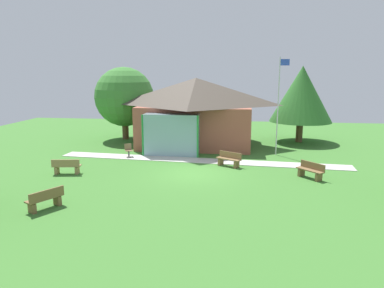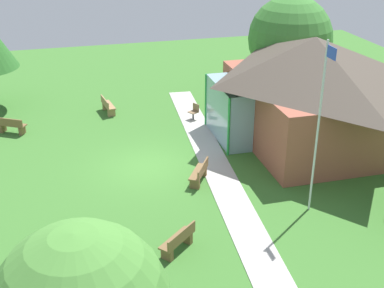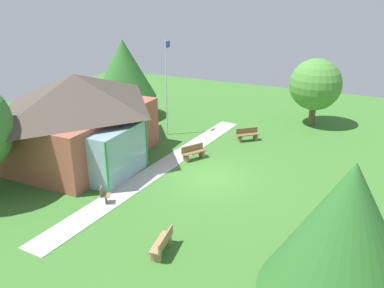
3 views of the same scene
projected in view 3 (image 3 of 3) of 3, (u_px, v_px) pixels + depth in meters
name	position (u px, v px, depth m)	size (l,w,h in m)	color
ground_plane	(209.00, 177.00, 21.83)	(44.00, 44.00, 0.00)	#3D752D
pavilion	(79.00, 116.00, 23.26)	(9.07, 7.75, 5.04)	#A35642
footpath	(162.00, 167.00, 23.00)	(18.23, 1.30, 0.03)	#BCB7B2
flagpole	(167.00, 85.00, 26.80)	(0.64, 0.08, 6.42)	silver
bench_front_left	(301.00, 255.00, 14.88)	(1.14, 1.52, 0.84)	brown
bench_rear_near_path	(193.00, 153.00, 23.99)	(1.51, 1.15, 0.84)	brown
bench_mid_left	(162.00, 244.00, 15.55)	(1.55, 0.66, 0.84)	#9E7A51
bench_mid_right	(247.00, 135.00, 26.83)	(1.32, 1.42, 0.84)	brown
patio_chair_west	(104.00, 196.00, 19.07)	(0.60, 0.60, 0.86)	#8C6B4C
tree_lawn_corner	(346.00, 233.00, 9.64)	(4.03, 4.03, 5.98)	brown
tree_behind_pavilion_right	(124.00, 69.00, 30.55)	(4.79, 4.79, 5.94)	brown
tree_far_east	(315.00, 85.00, 29.02)	(3.69, 3.69, 4.85)	brown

